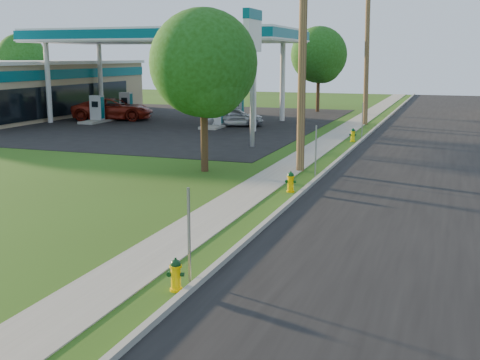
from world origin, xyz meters
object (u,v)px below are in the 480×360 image
Objects in this scene: utility_pole_mid at (303,47)px; car_silver at (234,117)px; fuel_pump_nw at (97,112)px; fuel_pump_sw at (126,108)px; utility_pole_far at (367,53)px; tree_back at (22,60)px; hydrant_far at (353,135)px; tree_verge at (205,67)px; price_pylon at (253,39)px; fuel_pump_ne at (216,116)px; hydrant_near at (176,275)px; hydrant_mid at (291,182)px; car_red at (113,109)px; fuel_pump_se at (237,111)px; tree_lot at (320,57)px.

car_silver is (-7.99, 13.92, -4.29)m from utility_pole_mid.
fuel_pump_nw and fuel_pump_sw have the same top height.
utility_pole_mid is 18.00m from utility_pole_far.
hydrant_far is (31.37, -11.93, -3.87)m from tree_back.
car_silver is (-4.45, 15.38, -3.49)m from tree_verge.
price_pylon reaches higher than hydrant_far.
fuel_pump_sw is at bearing 156.04° from fuel_pump_ne.
price_pylon is 20.06m from hydrant_near.
tree_back is 24.15m from car_silver.
hydrant_far is at bearing 90.02° from hydrant_mid.
car_silver is at bearing -112.81° from car_red.
utility_pole_far is at bearing -5.98° from tree_back.
fuel_pump_se is 0.46× the size of tree_lot.
car_silver is at bearing 115.90° from price_pylon.
fuel_pump_nw is 32.29m from hydrant_near.
car_red is at bearing 63.97° from car_silver.
tree_lot reaches higher than hydrant_mid.
fuel_pump_nw is 1.00× the size of fuel_pump_sw.
fuel_pump_ne is at bearing 158.76° from hydrant_far.
tree_lot reaches higher than fuel_pump_nw.
car_red is (0.17, -2.17, 0.08)m from fuel_pump_sw.
fuel_pump_ne and fuel_pump_se have the same top height.
hydrant_mid is at bearing -48.48° from fuel_pump_sw.
tree_back is (-21.83, 8.22, 3.52)m from fuel_pump_ne.
hydrant_near is 0.94× the size of hydrant_mid.
hydrant_mid is at bearing -79.47° from tree_lot.
fuel_pump_se is at bearing 141.06° from hydrant_far.
hydrant_far is at bearing 86.07° from utility_pole_mid.
price_pylon is 1.76× the size of car_silver.
fuel_pump_ne is 4.27× the size of hydrant_far.
hydrant_near is at bearing -86.60° from utility_pole_mid.
fuel_pump_ne is at bearing -20.63° from tree_back.
fuel_pump_se is (9.00, 0.00, 0.00)m from fuel_pump_sw.
fuel_pump_ne is at bearing 0.00° from fuel_pump_nw.
hydrant_mid is (4.18, -2.48, -3.80)m from tree_verge.
hydrant_near is at bearing -164.12° from car_red.
fuel_pump_nw reaches higher than hydrant_mid.
utility_pole_far is at bearing 91.45° from hydrant_near.
fuel_pump_nw is 15.64m from tree_back.
utility_pole_far is at bearing 29.33° from fuel_pump_ne.
tree_lot is at bearing 108.25° from hydrant_far.
fuel_pump_ne is 1.29m from car_silver.
fuel_pump_sw is 23.64m from tree_verge.
tree_back reaches higher than fuel_pump_nw.
price_pylon reaches higher than tree_verge.
hydrant_far is (4.17, 10.75, -3.79)m from tree_verge.
car_red is (-18.37, 18.77, 0.45)m from hydrant_mid.
utility_pole_far is 13.05× the size of hydrant_mid.
fuel_pump_nw is at bearing -90.00° from fuel_pump_sw.
fuel_pump_ne is at bearing 114.41° from car_silver.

